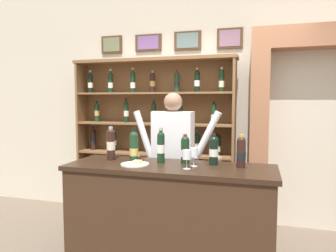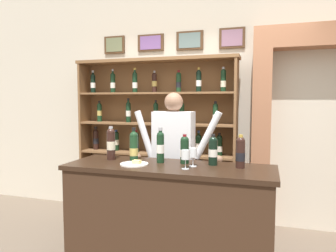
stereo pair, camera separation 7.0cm
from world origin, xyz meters
name	(u,v)px [view 2 (the right image)]	position (x,y,z in m)	size (l,w,h in m)	color
back_wall	(208,91)	(0.00, 1.61, 1.71)	(12.00, 0.19, 3.42)	beige
wine_shelf	(156,136)	(-0.63, 1.28, 1.12)	(2.14, 0.31, 2.12)	brown
archway_doorway	(321,121)	(1.37, 1.48, 1.35)	(1.56, 0.45, 2.44)	#9E6647
tasting_counter	(169,222)	(-0.05, 0.00, 0.51)	(1.82, 0.61, 1.02)	#382316
shopkeeper	(174,153)	(-0.18, 0.58, 1.03)	(0.97, 0.22, 1.67)	#2D3347
tasting_bottle_grappa	(111,143)	(-0.66, 0.10, 1.18)	(0.08, 0.08, 0.32)	black
tasting_bottle_bianco	(134,146)	(-0.44, 0.13, 1.16)	(0.08, 0.08, 0.31)	#19381E
tasting_bottle_vin_santo	(160,146)	(-0.16, 0.09, 1.18)	(0.07, 0.07, 0.32)	black
tasting_bottle_chianti	(185,149)	(0.06, 0.12, 1.15)	(0.08, 0.08, 0.26)	black
tasting_bottle_super_tuscan	(213,150)	(0.31, 0.13, 1.16)	(0.08, 0.08, 0.27)	black
tasting_bottle_riserva	(240,152)	(0.55, 0.08, 1.16)	(0.08, 0.08, 0.28)	black
wine_glass_center	(193,154)	(0.16, 0.02, 1.13)	(0.07, 0.07, 0.16)	silver
wine_glass_left	(186,156)	(0.12, -0.10, 1.13)	(0.07, 0.07, 0.16)	silver
cheese_plate	(135,164)	(-0.35, -0.07, 1.03)	(0.25, 0.25, 0.04)	white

